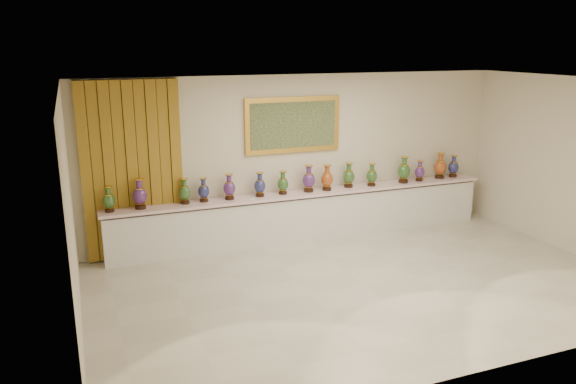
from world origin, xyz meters
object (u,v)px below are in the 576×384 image
(vase_0, at_px, (109,201))
(counter, at_px, (306,216))
(vase_2, at_px, (185,192))
(vase_1, at_px, (140,195))

(vase_0, bearing_deg, counter, 0.52)
(counter, relative_size, vase_2, 16.59)
(counter, height_order, vase_0, vase_0)
(counter, distance_m, vase_0, 3.51)
(vase_2, bearing_deg, vase_1, -177.36)
(counter, height_order, vase_1, vase_1)
(vase_0, relative_size, vase_2, 0.96)
(counter, distance_m, vase_2, 2.32)
(vase_0, bearing_deg, vase_1, 0.58)
(vase_0, distance_m, vase_1, 0.49)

